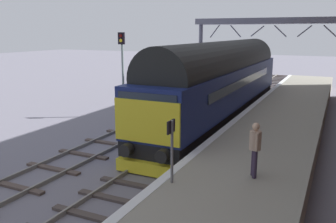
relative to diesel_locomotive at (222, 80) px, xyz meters
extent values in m
plane|color=slate|center=(0.00, -4.69, -2.48)|extent=(140.00, 140.00, 0.00)
cube|color=gray|center=(-0.72, -4.69, -2.41)|extent=(0.07, 60.00, 0.15)
cube|color=gray|center=(0.72, -4.69, -2.41)|extent=(0.07, 60.00, 0.15)
cube|color=#473E3A|center=(0.00, -12.49, -2.44)|extent=(2.50, 0.26, 0.09)
cube|color=#473E3A|center=(0.00, -11.29, -2.44)|extent=(2.50, 0.26, 0.09)
cube|color=#473E3A|center=(0.00, -10.09, -2.44)|extent=(2.50, 0.26, 0.09)
cube|color=#473E3A|center=(0.00, -8.89, -2.44)|extent=(2.50, 0.26, 0.09)
cube|color=#473E3A|center=(0.00, -7.69, -2.44)|extent=(2.50, 0.26, 0.09)
cube|color=#473E3A|center=(0.00, -6.49, -2.44)|extent=(2.50, 0.26, 0.09)
cube|color=#473E3A|center=(0.00, -5.29, -2.44)|extent=(2.50, 0.26, 0.09)
cube|color=#473E3A|center=(0.00, -4.09, -2.44)|extent=(2.50, 0.26, 0.09)
cube|color=#473E3A|center=(0.00, -2.89, -2.44)|extent=(2.50, 0.26, 0.09)
cube|color=#473E3A|center=(0.00, -1.69, -2.44)|extent=(2.50, 0.26, 0.09)
cube|color=#473E3A|center=(0.00, -0.49, -2.44)|extent=(2.50, 0.26, 0.09)
cube|color=#473E3A|center=(0.00, 0.71, -2.44)|extent=(2.50, 0.26, 0.09)
cube|color=#473E3A|center=(0.00, 1.91, -2.44)|extent=(2.50, 0.26, 0.09)
cube|color=#473E3A|center=(0.00, 3.11, -2.44)|extent=(2.50, 0.26, 0.09)
cube|color=#473E3A|center=(0.00, 4.31, -2.44)|extent=(2.50, 0.26, 0.09)
cube|color=#473E3A|center=(0.00, 5.51, -2.44)|extent=(2.50, 0.26, 0.09)
cube|color=#473E3A|center=(0.00, 6.71, -2.44)|extent=(2.50, 0.26, 0.09)
cube|color=#473E3A|center=(0.00, 7.91, -2.44)|extent=(2.50, 0.26, 0.09)
cube|color=#473E3A|center=(0.00, 9.11, -2.44)|extent=(2.50, 0.26, 0.09)
cube|color=#473E3A|center=(0.00, 10.31, -2.44)|extent=(2.50, 0.26, 0.09)
cube|color=#473E3A|center=(0.00, 11.51, -2.44)|extent=(2.50, 0.26, 0.09)
cube|color=#473E3A|center=(0.00, 12.71, -2.44)|extent=(2.50, 0.26, 0.09)
cube|color=#473E3A|center=(0.00, 13.91, -2.44)|extent=(2.50, 0.26, 0.09)
cube|color=#473E3A|center=(0.00, 15.11, -2.44)|extent=(2.50, 0.26, 0.09)
cube|color=#473E3A|center=(0.00, 16.31, -2.44)|extent=(2.50, 0.26, 0.09)
cube|color=#473E3A|center=(0.00, 17.51, -2.44)|extent=(2.50, 0.26, 0.09)
cube|color=#473E3A|center=(0.00, 18.71, -2.44)|extent=(2.50, 0.26, 0.09)
cube|color=#473E3A|center=(0.00, 19.91, -2.44)|extent=(2.50, 0.26, 0.09)
cube|color=#473E3A|center=(0.00, 21.11, -2.44)|extent=(2.50, 0.26, 0.09)
cube|color=#473E3A|center=(0.00, 22.31, -2.44)|extent=(2.50, 0.26, 0.09)
cube|color=#473E3A|center=(0.00, 23.51, -2.44)|extent=(2.50, 0.26, 0.09)
cube|color=#473E3A|center=(0.00, 24.71, -2.44)|extent=(2.50, 0.26, 0.09)
cube|color=slate|center=(-4.23, -4.69, -2.41)|extent=(0.07, 60.00, 0.15)
cube|color=slate|center=(-2.79, -4.69, -2.41)|extent=(0.07, 60.00, 0.15)
cube|color=#4D413B|center=(-3.51, -11.97, -2.44)|extent=(2.50, 0.26, 0.09)
cube|color=#4D413B|center=(-3.51, -10.15, -2.44)|extent=(2.50, 0.26, 0.09)
cube|color=#4D413B|center=(-3.51, -8.33, -2.44)|extent=(2.50, 0.26, 0.09)
cube|color=#4D413B|center=(-3.51, -6.51, -2.44)|extent=(2.50, 0.26, 0.09)
cube|color=#4D413B|center=(-3.51, -4.69, -2.44)|extent=(2.50, 0.26, 0.09)
cube|color=#4D413B|center=(-3.51, -2.88, -2.44)|extent=(2.50, 0.26, 0.09)
cube|color=#4D413B|center=(-3.51, -1.06, -2.44)|extent=(2.50, 0.26, 0.09)
cube|color=#4D413B|center=(-3.51, 0.76, -2.44)|extent=(2.50, 0.26, 0.09)
cube|color=#4D413B|center=(-3.51, 2.58, -2.44)|extent=(2.50, 0.26, 0.09)
cube|color=#4D413B|center=(-3.51, 4.40, -2.44)|extent=(2.50, 0.26, 0.09)
cube|color=#4D413B|center=(-3.51, 6.21, -2.44)|extent=(2.50, 0.26, 0.09)
cube|color=#4D413B|center=(-3.51, 8.03, -2.44)|extent=(2.50, 0.26, 0.09)
cube|color=#4D413B|center=(-3.51, 9.85, -2.44)|extent=(2.50, 0.26, 0.09)
cube|color=#4D413B|center=(-3.51, 11.67, -2.44)|extent=(2.50, 0.26, 0.09)
cube|color=#4D413B|center=(-3.51, 13.49, -2.44)|extent=(2.50, 0.26, 0.09)
cube|color=#4D413B|center=(-3.51, 15.31, -2.44)|extent=(2.50, 0.26, 0.09)
cube|color=#4D413B|center=(-3.51, 17.12, -2.44)|extent=(2.50, 0.26, 0.09)
cube|color=#4D413B|center=(-3.51, 18.94, -2.44)|extent=(2.50, 0.26, 0.09)
cube|color=#4D413B|center=(-3.51, 20.76, -2.44)|extent=(2.50, 0.26, 0.09)
cube|color=#4D413B|center=(-3.51, 22.58, -2.44)|extent=(2.50, 0.26, 0.09)
cube|color=#4D413B|center=(-3.51, 24.40, -2.44)|extent=(2.50, 0.26, 0.09)
cube|color=gray|center=(3.60, -4.69, -1.98)|extent=(4.00, 44.00, 1.00)
cube|color=white|center=(1.75, -4.69, -1.48)|extent=(0.30, 44.00, 0.01)
cube|color=black|center=(0.00, 0.04, -1.66)|extent=(2.56, 18.00, 0.60)
cube|color=navy|center=(0.00, 0.04, -0.31)|extent=(2.70, 18.00, 2.10)
cylinder|color=black|center=(0.00, 0.04, 0.92)|extent=(2.56, 16.56, 2.57)
cube|color=yellow|center=(0.00, -9.00, -0.46)|extent=(2.65, 0.08, 1.58)
cube|color=#232D3D|center=(0.00, -8.98, 0.27)|extent=(2.38, 0.04, 0.64)
cube|color=#232D3D|center=(1.37, 0.04, -0.01)|extent=(0.04, 12.60, 0.44)
cylinder|color=black|center=(-0.75, -9.21, -1.56)|extent=(0.48, 0.35, 0.48)
cylinder|color=black|center=(0.75, -9.21, -1.56)|extent=(0.48, 0.35, 0.48)
cube|color=yellow|center=(0.00, -9.06, -2.20)|extent=(2.43, 0.36, 0.47)
cylinder|color=black|center=(0.00, -7.36, -1.96)|extent=(1.64, 1.04, 1.04)
cylinder|color=black|center=(0.00, -6.26, -1.96)|extent=(1.64, 1.04, 1.04)
cylinder|color=black|center=(0.00, -5.16, -1.96)|extent=(1.64, 1.04, 1.04)
cylinder|color=black|center=(0.00, 5.23, -1.96)|extent=(1.64, 1.04, 1.04)
cylinder|color=black|center=(0.00, 6.33, -1.96)|extent=(1.64, 1.04, 1.04)
cylinder|color=black|center=(0.00, 7.43, -1.96)|extent=(1.64, 1.04, 1.04)
cylinder|color=gray|center=(-5.90, -1.30, 0.10)|extent=(0.14, 0.14, 5.16)
cube|color=black|center=(-5.90, -1.36, 2.33)|extent=(0.44, 0.10, 0.71)
cylinder|color=#500807|center=(-5.90, -1.42, 2.48)|extent=(0.20, 0.06, 0.20)
cylinder|color=yellow|center=(-5.90, -1.42, 2.20)|extent=(0.20, 0.06, 0.20)
cylinder|color=slate|center=(2.09, -11.33, -0.57)|extent=(0.08, 0.08, 1.81)
cube|color=black|center=(2.06, -11.33, 0.16)|extent=(0.05, 0.44, 0.36)
cube|color=white|center=(2.03, -11.33, 0.16)|extent=(0.01, 0.20, 0.24)
cylinder|color=#33283E|center=(4.13, -10.00, -1.05)|extent=(0.13, 0.13, 0.84)
cylinder|color=#33283E|center=(4.05, -9.82, -1.05)|extent=(0.13, 0.13, 0.84)
cylinder|color=tan|center=(4.09, -9.91, -0.35)|extent=(0.45, 0.45, 0.56)
sphere|color=tan|center=(4.09, -9.91, 0.06)|extent=(0.22, 0.22, 0.22)
cylinder|color=tan|center=(4.18, -10.10, -0.35)|extent=(0.09, 0.09, 0.52)
cylinder|color=tan|center=(4.01, -9.72, -0.35)|extent=(0.09, 0.09, 0.52)
cylinder|color=slate|center=(-5.91, 12.29, 0.44)|extent=(0.36, 0.36, 5.84)
cube|color=slate|center=(0.30, 12.29, 3.61)|extent=(12.81, 2.00, 0.50)
cylinder|color=slate|center=(-4.54, 12.29, 2.76)|extent=(0.93, 0.10, 1.17)
cylinder|color=slate|center=(-2.61, 12.29, 2.76)|extent=(1.04, 0.10, 1.08)
cylinder|color=slate|center=(-0.67, 12.29, 2.76)|extent=(1.15, 0.10, 0.96)
cylinder|color=slate|center=(1.26, 12.29, 2.76)|extent=(1.10, 0.10, 1.02)
cylinder|color=slate|center=(3.20, 12.29, 2.76)|extent=(1.13, 0.10, 0.98)
cylinder|color=slate|center=(5.13, 12.29, 2.76)|extent=(1.11, 0.10, 1.01)
camera|label=1|loc=(6.10, -19.97, 2.71)|focal=38.41mm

